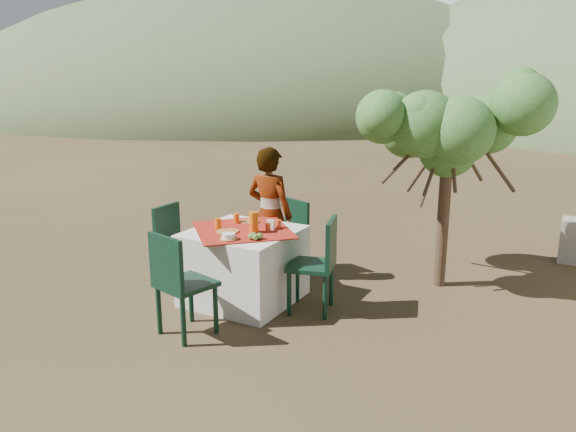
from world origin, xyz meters
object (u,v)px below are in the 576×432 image
(chair_near, at_px, (178,280))
(shrub_tree, at_px, (456,140))
(person, at_px, (270,215))
(juice_pitcher, at_px, (254,222))
(chair_far, at_px, (290,233))
(chair_right, at_px, (319,261))
(table, at_px, (244,265))
(chair_left, at_px, (176,242))

(chair_near, relative_size, shrub_tree, 0.47)
(person, bearing_deg, juice_pitcher, 110.72)
(chair_far, height_order, shrub_tree, shrub_tree)
(chair_right, height_order, shrub_tree, shrub_tree)
(chair_near, relative_size, juice_pitcher, 4.63)
(chair_far, xyz_separation_m, person, (-0.08, -0.32, 0.28))
(table, distance_m, juice_pitcher, 0.51)
(table, bearing_deg, person, 96.45)
(table, xyz_separation_m, person, (-0.07, 0.66, 0.38))
(shrub_tree, bearing_deg, person, -155.78)
(chair_far, height_order, person, person)
(chair_far, xyz_separation_m, chair_near, (-0.04, -1.97, 0.05))
(shrub_tree, bearing_deg, chair_left, -150.25)
(chair_far, xyz_separation_m, shrub_tree, (1.73, 0.50, 1.14))
(chair_far, height_order, chair_right, chair_right)
(juice_pitcher, bearing_deg, chair_right, 12.76)
(chair_left, xyz_separation_m, shrub_tree, (2.62, 1.49, 1.11))
(shrub_tree, height_order, juice_pitcher, shrub_tree)
(chair_near, xyz_separation_m, shrub_tree, (1.77, 2.47, 1.09))
(chair_near, distance_m, juice_pitcher, 1.03)
(shrub_tree, bearing_deg, chair_far, -163.96)
(chair_right, xyz_separation_m, juice_pitcher, (-0.65, -0.15, 0.34))
(shrub_tree, bearing_deg, table, -139.67)
(chair_far, distance_m, shrub_tree, 2.13)
(chair_left, xyz_separation_m, chair_right, (1.69, 0.13, 0.02))
(chair_left, relative_size, shrub_tree, 0.44)
(chair_near, xyz_separation_m, chair_right, (0.84, 1.10, -0.01))
(chair_right, height_order, person, person)
(chair_right, distance_m, person, 1.07)
(chair_near, height_order, juice_pitcher, juice_pitcher)
(person, distance_m, juice_pitcher, 0.74)
(person, bearing_deg, shrub_tree, -153.32)
(chair_right, height_order, juice_pitcher, juice_pitcher)
(chair_far, relative_size, juice_pitcher, 4.17)
(table, height_order, chair_far, chair_far)
(chair_near, relative_size, chair_right, 1.01)
(chair_far, height_order, chair_left, chair_left)
(chair_near, bearing_deg, person, -74.52)
(table, xyz_separation_m, chair_right, (0.81, 0.11, 0.15))
(chair_near, distance_m, shrub_tree, 3.22)
(chair_left, height_order, shrub_tree, shrub_tree)
(chair_near, xyz_separation_m, person, (-0.05, 1.65, 0.23))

